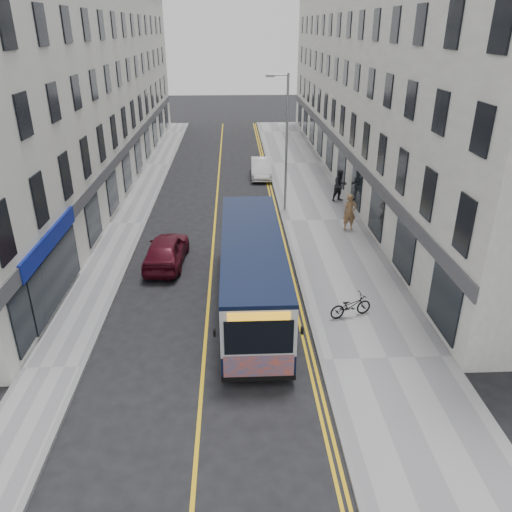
{
  "coord_description": "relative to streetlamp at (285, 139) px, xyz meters",
  "views": [
    {
      "loc": [
        1.14,
        -14.92,
        10.39
      ],
      "look_at": [
        2.01,
        4.0,
        1.6
      ],
      "focal_mm": 35.0,
      "sensor_mm": 36.0,
      "label": 1
    }
  ],
  "objects": [
    {
      "name": "ground",
      "position": [
        -4.17,
        -14.0,
        -4.38
      ],
      "size": [
        140.0,
        140.0,
        0.0
      ],
      "primitive_type": "plane",
      "color": "black",
      "rests_on": "ground"
    },
    {
      "name": "pavement_east",
      "position": [
        2.08,
        -2.0,
        -4.32
      ],
      "size": [
        4.5,
        64.0,
        0.12
      ],
      "primitive_type": "cube",
      "color": "gray",
      "rests_on": "ground"
    },
    {
      "name": "pavement_west",
      "position": [
        -9.17,
        -2.0,
        -4.32
      ],
      "size": [
        2.0,
        64.0,
        0.12
      ],
      "primitive_type": "cube",
      "color": "gray",
      "rests_on": "ground"
    },
    {
      "name": "kerb_east",
      "position": [
        -0.17,
        -2.0,
        -4.32
      ],
      "size": [
        0.18,
        64.0,
        0.13
      ],
      "primitive_type": "cube",
      "color": "slate",
      "rests_on": "ground"
    },
    {
      "name": "kerb_west",
      "position": [
        -8.17,
        -2.0,
        -4.32
      ],
      "size": [
        0.18,
        64.0,
        0.13
      ],
      "primitive_type": "cube",
      "color": "slate",
      "rests_on": "ground"
    },
    {
      "name": "road_centre_line",
      "position": [
        -4.17,
        -2.0,
        -4.38
      ],
      "size": [
        0.12,
        64.0,
        0.01
      ],
      "primitive_type": "cube",
      "color": "gold",
      "rests_on": "ground"
    },
    {
      "name": "road_dbl_yellow_inner",
      "position": [
        -0.62,
        -2.0,
        -4.38
      ],
      "size": [
        0.1,
        64.0,
        0.01
      ],
      "primitive_type": "cube",
      "color": "gold",
      "rests_on": "ground"
    },
    {
      "name": "road_dbl_yellow_outer",
      "position": [
        -0.42,
        -2.0,
        -4.38
      ],
      "size": [
        0.1,
        64.0,
        0.01
      ],
      "primitive_type": "cube",
      "color": "gold",
      "rests_on": "ground"
    },
    {
      "name": "terrace_east",
      "position": [
        7.33,
        7.0,
        2.12
      ],
      "size": [
        6.0,
        46.0,
        13.0
      ],
      "primitive_type": "cube",
      "color": "white",
      "rests_on": "ground"
    },
    {
      "name": "terrace_west",
      "position": [
        -13.17,
        7.0,
        2.12
      ],
      "size": [
        6.0,
        46.0,
        13.0
      ],
      "primitive_type": "cube",
      "color": "silver",
      "rests_on": "ground"
    },
    {
      "name": "streetlamp",
      "position": [
        0.0,
        0.0,
        0.0
      ],
      "size": [
        1.32,
        0.18,
        8.0
      ],
      "color": "gray",
      "rests_on": "ground"
    },
    {
      "name": "city_bus",
      "position": [
        -2.37,
        -11.31,
        -2.75
      ],
      "size": [
        2.4,
        10.27,
        2.98
      ],
      "color": "black",
      "rests_on": "ground"
    },
    {
      "name": "bicycle",
      "position": [
        1.38,
        -12.51,
        -3.81
      ],
      "size": [
        1.83,
        1.08,
        0.91
      ],
      "primitive_type": "imported",
      "rotation": [
        0.0,
        0.0,
        1.86
      ],
      "color": "black",
      "rests_on": "pavement_east"
    },
    {
      "name": "pedestrian_near",
      "position": [
        3.25,
        -3.56,
        -3.26
      ],
      "size": [
        0.78,
        0.55,
        2.01
      ],
      "primitive_type": "imported",
      "rotation": [
        0.0,
        0.0,
        0.1
      ],
      "color": "olive",
      "rests_on": "pavement_east"
    },
    {
      "name": "pedestrian_far",
      "position": [
        3.72,
        1.39,
        -3.26
      ],
      "size": [
        1.2,
        1.09,
        2.01
      ],
      "primitive_type": "imported",
      "rotation": [
        0.0,
        0.0,
        0.42
      ],
      "color": "black",
      "rests_on": "pavement_east"
    },
    {
      "name": "car_white",
      "position": [
        -0.97,
        7.54,
        -3.69
      ],
      "size": [
        1.56,
        4.22,
        1.38
      ],
      "primitive_type": "imported",
      "rotation": [
        0.0,
        0.0,
        -0.03
      ],
      "color": "silver",
      "rests_on": "ground"
    },
    {
      "name": "car_maroon",
      "position": [
        -6.28,
        -7.25,
        -3.65
      ],
      "size": [
        2.0,
        4.4,
        1.46
      ],
      "primitive_type": "imported",
      "rotation": [
        0.0,
        0.0,
        3.08
      ],
      "color": "#4E0D1B",
      "rests_on": "ground"
    }
  ]
}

